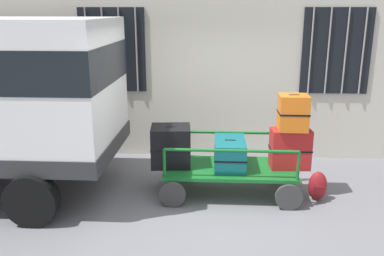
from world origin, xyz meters
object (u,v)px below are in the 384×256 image
luggage_cart (229,172)px  backpack (318,186)px  suitcase_center_middle (293,113)px  suitcase_midleft_bottom (230,153)px  suitcase_center_bottom (290,148)px  suitcase_left_bottom (171,146)px

luggage_cart → backpack: size_ratio=4.58×
suitcase_center_middle → suitcase_midleft_bottom: bearing=177.5°
luggage_cart → suitcase_center_middle: 1.29m
suitcase_center_bottom → suitcase_center_middle: bearing=-90.0°
suitcase_midleft_bottom → suitcase_center_middle: suitcase_center_middle is taller
luggage_cart → suitcase_left_bottom: 0.97m
backpack → suitcase_center_bottom: bearing=154.8°
suitcase_left_bottom → suitcase_midleft_bottom: size_ratio=0.84×
suitcase_midleft_bottom → luggage_cart: bearing=-90.0°
luggage_cart → suitcase_left_bottom: suitcase_left_bottom is taller
suitcase_midleft_bottom → suitcase_left_bottom: bearing=179.5°
luggage_cart → suitcase_center_bottom: bearing=2.4°
suitcase_left_bottom → suitcase_center_middle: suitcase_center_middle is taller
luggage_cart → suitcase_midleft_bottom: (0.00, 0.03, 0.29)m
luggage_cart → suitcase_midleft_bottom: bearing=90.0°
suitcase_center_bottom → suitcase_center_middle: (0.00, -0.04, 0.56)m
suitcase_midleft_bottom → suitcase_center_bottom: bearing=0.4°
suitcase_left_bottom → suitcase_midleft_bottom: (0.89, -0.01, -0.10)m
suitcase_center_bottom → suitcase_center_middle: 0.56m
suitcase_left_bottom → backpack: bearing=-5.0°
suitcase_midleft_bottom → suitcase_center_middle: (0.89, -0.04, 0.65)m
luggage_cart → suitcase_center_middle: (0.89, -0.01, 0.94)m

